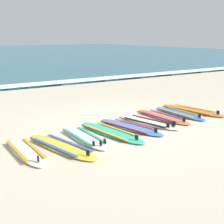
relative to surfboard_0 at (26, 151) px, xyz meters
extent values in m
plane|color=beige|center=(2.84, 0.46, -0.04)|extent=(80.00, 80.00, 0.00)
cube|color=white|center=(2.84, 8.11, 0.02)|extent=(80.00, 1.08, 0.11)
ellipsoid|color=white|center=(0.00, 0.00, 0.00)|extent=(0.48, 1.91, 0.07)
cube|color=gold|center=(-0.17, 0.00, 0.04)|extent=(0.07, 1.34, 0.01)
cube|color=gold|center=(0.17, 0.00, 0.04)|extent=(0.07, 1.34, 0.01)
cube|color=black|center=(0.00, -0.74, 0.09)|extent=(0.01, 0.09, 0.11)
ellipsoid|color=yellow|center=(0.71, -0.15, 0.00)|extent=(0.99, 2.23, 0.07)
cube|color=#334CB2|center=(0.52, -0.19, 0.04)|extent=(0.40, 1.50, 0.01)
cube|color=#334CB2|center=(0.90, -0.10, 0.04)|extent=(0.40, 1.50, 0.01)
cube|color=black|center=(0.89, -0.97, 0.09)|extent=(0.03, 0.09, 0.11)
ellipsoid|color=white|center=(1.39, 0.14, 0.00)|extent=(0.52, 1.97, 0.07)
cube|color=teal|center=(1.22, 0.14, 0.04)|extent=(0.09, 1.37, 0.01)
cube|color=teal|center=(1.57, 0.14, 0.04)|extent=(0.09, 1.37, 0.01)
cube|color=black|center=(1.38, -0.63, 0.09)|extent=(0.01, 0.09, 0.11)
cube|color=black|center=(1.25, -0.56, 0.09)|extent=(0.01, 0.09, 0.11)
cube|color=black|center=(1.52, -0.57, 0.09)|extent=(0.01, 0.09, 0.11)
ellipsoid|color=#2DB793|center=(2.12, 0.13, 0.00)|extent=(0.83, 2.26, 0.07)
cube|color=gold|center=(1.92, 0.10, 0.04)|extent=(0.28, 1.54, 0.01)
cube|color=gold|center=(2.32, 0.15, 0.04)|extent=(0.28, 1.54, 0.01)
cube|color=black|center=(2.23, -0.73, 0.09)|extent=(0.02, 0.09, 0.11)
ellipsoid|color=#3875CC|center=(2.76, 0.23, 0.00)|extent=(0.93, 2.13, 0.07)
cube|color=#D13838|center=(2.58, 0.20, 0.04)|extent=(0.36, 1.43, 0.01)
cube|color=#D13838|center=(2.94, 0.27, 0.04)|extent=(0.36, 1.43, 0.01)
cube|color=black|center=(2.93, -0.56, 0.09)|extent=(0.03, 0.09, 0.11)
ellipsoid|color=white|center=(3.42, 0.33, 0.00)|extent=(0.93, 2.06, 0.07)
cube|color=black|center=(3.25, 0.29, 0.04)|extent=(0.38, 1.38, 0.01)
cube|color=black|center=(3.60, 0.37, 0.04)|extent=(0.38, 1.38, 0.01)
cube|color=black|center=(3.59, -0.43, 0.09)|extent=(0.03, 0.09, 0.11)
cube|color=black|center=(3.45, -0.40, 0.09)|extent=(0.03, 0.09, 0.11)
cube|color=black|center=(3.71, -0.34, 0.09)|extent=(0.03, 0.09, 0.11)
ellipsoid|color=orange|center=(4.13, 0.56, 0.00)|extent=(0.60, 2.07, 0.07)
cube|color=purple|center=(3.95, 0.56, 0.04)|extent=(0.13, 1.44, 0.01)
cube|color=purple|center=(4.32, 0.57, 0.04)|extent=(0.13, 1.44, 0.01)
cube|color=black|center=(4.17, -0.23, 0.09)|extent=(0.02, 0.09, 0.11)
ellipsoid|color=#3875CC|center=(4.83, 0.58, 0.00)|extent=(0.49, 1.94, 0.07)
cube|color=gold|center=(4.65, 0.58, 0.04)|extent=(0.07, 1.36, 0.01)
cube|color=gold|center=(5.00, 0.58, 0.04)|extent=(0.07, 1.36, 0.01)
cube|color=black|center=(4.83, -0.17, 0.09)|extent=(0.01, 0.09, 0.11)
ellipsoid|color=orange|center=(5.44, 0.65, 0.00)|extent=(0.91, 2.25, 0.07)
cube|color=gold|center=(5.24, 0.62, 0.04)|extent=(0.33, 1.52, 0.01)
cube|color=gold|center=(5.63, 0.69, 0.04)|extent=(0.33, 1.52, 0.01)
cube|color=black|center=(5.58, -0.19, 0.09)|extent=(0.03, 0.09, 0.11)
camera|label=1|loc=(-1.72, -5.89, 2.25)|focal=50.07mm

